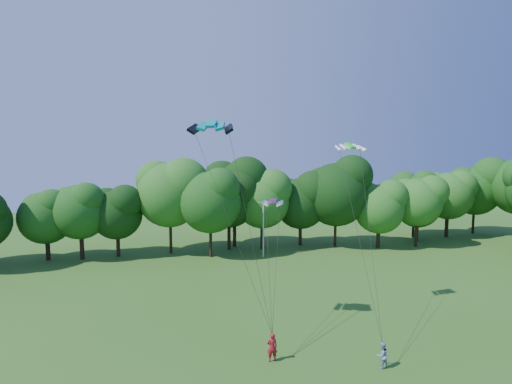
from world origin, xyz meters
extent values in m
cylinder|color=#BABAB0|center=(5.27, 32.39, 3.64)|extent=(0.18, 0.18, 7.27)
cube|color=#BABAB0|center=(5.27, 32.39, 7.09)|extent=(1.46, 0.17, 0.08)
imported|color=#A31522|center=(-0.12, 7.40, 0.95)|extent=(0.70, 0.46, 1.90)
imported|color=#91A8CA|center=(6.43, 5.14, 0.83)|extent=(0.91, 0.76, 1.66)
cube|color=#048692|center=(-3.41, 11.79, 15.49)|extent=(3.30, 2.20, 0.69)
cube|color=#22E425|center=(7.97, 13.63, 14.02)|extent=(2.51, 1.34, 0.53)
cube|color=#FF46AE|center=(1.20, 12.41, 9.86)|extent=(1.78, 1.34, 0.26)
cylinder|color=black|center=(1.55, 37.18, 2.15)|extent=(0.43, 0.43, 4.29)
ellipsoid|color=black|center=(1.55, 37.18, 7.80)|extent=(8.58, 8.58, 9.36)
cylinder|color=#352215|center=(30.02, 36.24, 1.82)|extent=(0.43, 0.43, 3.64)
ellipsoid|color=#284F18|center=(30.02, 36.24, 6.62)|extent=(7.28, 7.28, 7.95)
camera|label=1|loc=(-6.44, -16.42, 13.63)|focal=28.00mm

